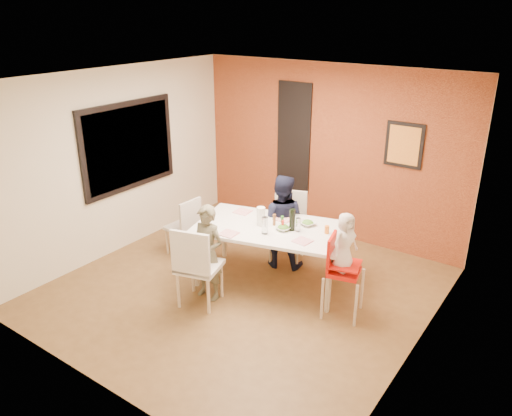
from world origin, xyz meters
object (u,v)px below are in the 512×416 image
Objects in this scene: dining_table at (271,232)px; chair_near at (196,263)px; child_near at (208,253)px; chair_far at (289,222)px; toddler at (345,242)px; wine_bottle at (292,220)px; chair_left at (186,224)px; child_far at (281,221)px; high_chair at (340,268)px; paper_towel_roll at (261,216)px.

chair_near reaches higher than dining_table.
chair_far is at bearing 76.78° from child_near.
toddler reaches higher than dining_table.
dining_table is at bearing -167.05° from wine_bottle.
chair_left is (-1.28, -0.78, -0.07)m from chair_far.
child_far is (0.03, -0.25, 0.11)m from chair_far.
child_far is at bearing -115.71° from chair_near.
wine_bottle is at bearing 46.52° from child_near.
high_chair is at bearing 133.02° from child_far.
chair_far is 0.75× the size of child_far.
child_far is 0.64m from wine_bottle.
toddler is 2.49× the size of wine_bottle.
child_near is at bearing -99.91° from chair_near.
wine_bottle is (0.68, 1.09, 0.35)m from chair_near.
high_chair is 3.57× the size of wine_bottle.
toddler reaches higher than paper_towel_roll.
wine_bottle is at bearing -137.74° from chair_near.
paper_towel_roll is (0.00, -0.51, 0.25)m from child_far.
chair_near is 1.43m from chair_left.
high_chair is (1.49, 0.86, 0.02)m from chair_near.
high_chair is at bearing 18.63° from child_near.
child_near is (-1.51, -0.61, 0.01)m from high_chair.
chair_far reaches higher than dining_table.
chair_near reaches higher than chair_left.
dining_table is at bearing 87.09° from child_far.
chair_near is 0.78× the size of child_far.
wine_bottle is at bearing 97.35° from chair_left.
high_chair is at bearing -165.64° from chair_near.
paper_towel_roll reaches higher than high_chair.
chair_left is 1.38m from paper_towel_roll.
chair_near is 0.25m from child_near.
wine_bottle is (0.42, -0.41, 0.27)m from child_far.
chair_near is 1.50× the size of toddler.
chair_far is at bearing -113.38° from chair_near.
child_far is (0.26, 1.50, 0.08)m from chair_near.
high_chair is 1.63m from child_near.
child_near is (-0.26, -1.49, 0.05)m from chair_far.
chair_left is at bearing 2.75° from child_far.
dining_table is 1.11m from chair_near.
child_near reaches higher than chair_left.
dining_table is at bearing 67.88° from high_chair.
chair_left is at bearing -58.33° from chair_near.
child_far is at bearing 115.40° from chair_left.
child_near reaches higher than dining_table.
chair_near is at bearing -111.49° from dining_table.
chair_left is at bearing -175.79° from wine_bottle.
chair_left is at bearing -167.51° from chair_far.
child_near reaches higher than chair_far.
toddler reaches higher than chair_near.
toddler is at bearing -5.36° from paper_towel_roll.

